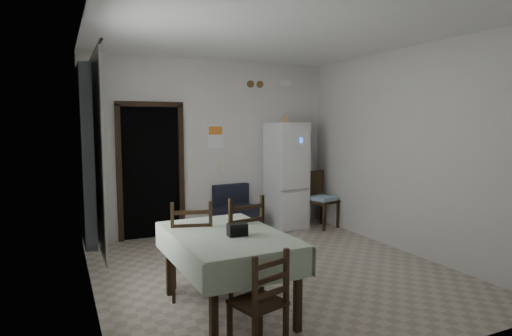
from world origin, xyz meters
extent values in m
plane|color=#A89B89|center=(0.00, 0.00, 0.00)|extent=(4.50, 4.50, 0.00)
cube|color=black|center=(-1.05, 2.46, 1.05)|extent=(0.90, 0.45, 2.10)
cube|color=black|center=(-1.54, 2.22, 1.05)|extent=(0.08, 0.10, 2.18)
cube|color=black|center=(-0.56, 2.22, 1.05)|extent=(0.08, 0.10, 2.18)
cube|color=black|center=(-1.05, 2.22, 2.14)|extent=(1.06, 0.10, 0.08)
cube|color=silver|center=(-2.15, -0.20, 1.55)|extent=(0.10, 1.20, 1.60)
cube|color=silver|center=(-2.04, -0.20, 1.55)|extent=(0.02, 1.45, 1.85)
cylinder|color=black|center=(-2.03, -0.20, 2.50)|extent=(0.02, 1.60, 0.02)
cube|color=white|center=(0.05, 2.24, 1.62)|extent=(0.28, 0.02, 0.40)
cube|color=orange|center=(0.05, 2.23, 1.72)|extent=(0.24, 0.01, 0.14)
cube|color=beige|center=(0.15, 2.24, 1.10)|extent=(0.08, 0.02, 0.12)
cylinder|color=brown|center=(0.70, 2.23, 2.52)|extent=(0.12, 0.03, 0.12)
cylinder|color=brown|center=(0.88, 2.23, 2.52)|extent=(0.12, 0.03, 0.12)
cube|color=white|center=(1.35, 2.21, 2.55)|extent=(0.25, 0.07, 0.09)
cone|color=tan|center=(1.21, 1.91, 1.94)|extent=(0.21, 0.21, 0.17)
cube|color=black|center=(-0.88, -0.99, 0.85)|extent=(0.18, 0.11, 0.12)
camera|label=1|loc=(-2.37, -4.62, 1.84)|focal=30.00mm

